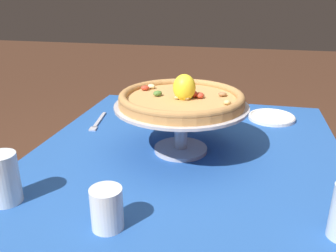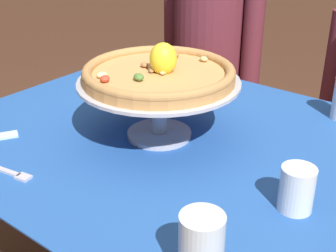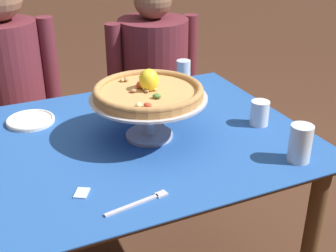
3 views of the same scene
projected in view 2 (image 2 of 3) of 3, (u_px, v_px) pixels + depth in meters
dining_table at (164, 170)px, 1.24m from camera, size 1.07×0.94×0.72m
pizza_stand at (160, 95)px, 1.13m from camera, size 0.40×0.40×0.15m
pizza at (160, 73)px, 1.11m from camera, size 0.37×0.37×0.09m
water_glass_side_right at (296, 192)px, 0.89m from camera, size 0.07×0.07×0.09m
side_plate at (132, 74)px, 1.58m from camera, size 0.18×0.18×0.02m
dinner_fork at (1, 169)px, 1.03m from camera, size 0.19×0.05×0.01m
sugar_packet at (8, 135)px, 1.18m from camera, size 0.06×0.06×0.00m
diner_left at (209, 75)px, 2.01m from camera, size 0.46×0.33×1.22m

